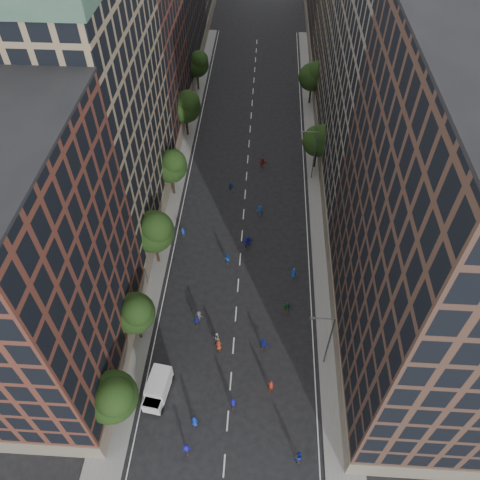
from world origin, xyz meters
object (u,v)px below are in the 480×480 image
Objects in this scene: skater_0 at (195,421)px; streetlamp_far at (313,153)px; skater_1 at (233,403)px; skater_2 at (298,457)px; streetlamp_near at (328,339)px; cargo_van at (158,388)px.

streetlamp_far is at bearing -98.26° from skater_0.
skater_2 is at bearing 137.26° from skater_1.
skater_1 reaches higher than skater_0.
skater_1 is at bearing -104.24° from streetlamp_far.
streetlamp_far reaches higher than skater_1.
streetlamp_near and streetlamp_far have the same top height.
streetlamp_near is at bearing -124.08° from skater_2.
streetlamp_near reaches higher than skater_0.
cargo_van is 8.34m from skater_1.
skater_0 is at bearing -149.56° from streetlamp_near.
skater_2 is at bearing 175.06° from skater_0.
skater_1 is at bearing 1.66° from cargo_van.
skater_1 is at bearing -149.03° from streetlamp_near.
streetlamp_far is 40.39m from skater_1.
streetlamp_far is 44.31m from skater_2.
streetlamp_far reaches higher than skater_2.
cargo_van reaches higher than skater_1.
streetlamp_near is 19.20m from cargo_van.
streetlamp_far reaches higher than cargo_van.
skater_2 is (15.08, -6.05, -0.43)m from cargo_van.
streetlamp_far is 5.10× the size of skater_2.
cargo_van is at bearing -12.89° from skater_1.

